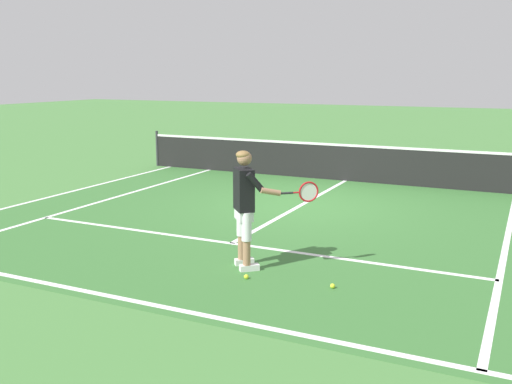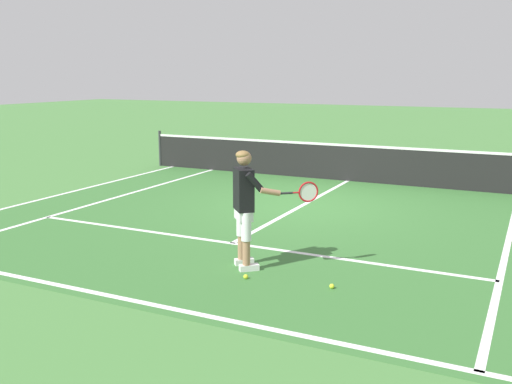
% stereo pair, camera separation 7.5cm
% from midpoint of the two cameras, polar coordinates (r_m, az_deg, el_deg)
% --- Properties ---
extents(ground_plane, '(80.00, 80.00, 0.00)m').
position_cam_midpoint_polar(ground_plane, '(12.53, 4.81, -1.28)').
color(ground_plane, '#477F3D').
extents(court_inner_surface, '(10.98, 9.53, 0.00)m').
position_cam_midpoint_polar(court_inner_surface, '(11.29, 2.27, -2.66)').
color(court_inner_surface, '#387033').
rests_on(court_inner_surface, ground).
extents(line_baseline, '(10.98, 0.10, 0.01)m').
position_cam_midpoint_polar(line_baseline, '(7.54, -12.12, -10.24)').
color(line_baseline, white).
rests_on(line_baseline, ground).
extents(line_service, '(8.23, 0.10, 0.01)m').
position_cam_midpoint_polar(line_service, '(9.70, -2.13, -5.03)').
color(line_service, white).
rests_on(line_service, ground).
extents(line_centre_service, '(0.10, 6.40, 0.01)m').
position_cam_midpoint_polar(line_centre_service, '(12.52, 4.79, -1.27)').
color(line_centre_service, white).
rests_on(line_centre_service, ground).
extents(line_singles_left, '(0.10, 9.13, 0.01)m').
position_cam_midpoint_polar(line_singles_left, '(13.44, -14.00, -0.70)').
color(line_singles_left, white).
rests_on(line_singles_left, ground).
extents(line_singles_right, '(0.10, 9.13, 0.01)m').
position_cam_midpoint_polar(line_singles_right, '(10.40, 23.56, -4.87)').
color(line_singles_right, white).
rests_on(line_singles_right, ground).
extents(line_doubles_left, '(0.10, 9.13, 0.01)m').
position_cam_midpoint_polar(line_doubles_left, '(14.35, -18.22, -0.17)').
color(line_doubles_left, white).
rests_on(line_doubles_left, ground).
extents(tennis_net, '(11.96, 0.08, 1.07)m').
position_cam_midpoint_polar(tennis_net, '(15.41, 9.16, 2.90)').
color(tennis_net, '#333338').
rests_on(tennis_net, ground).
extents(tennis_player, '(1.18, 0.70, 1.71)m').
position_cam_midpoint_polar(tennis_player, '(8.25, -0.75, -0.91)').
color(tennis_player, white).
rests_on(tennis_player, ground).
extents(tennis_ball_near_feet, '(0.07, 0.07, 0.07)m').
position_cam_midpoint_polar(tennis_ball_near_feet, '(7.79, 7.72, -9.12)').
color(tennis_ball_near_feet, '#CCE02D').
rests_on(tennis_ball_near_feet, ground).
extents(tennis_ball_by_baseline, '(0.07, 0.07, 0.07)m').
position_cam_midpoint_polar(tennis_ball_by_baseline, '(8.07, -0.74, -8.28)').
color(tennis_ball_by_baseline, '#CCE02D').
rests_on(tennis_ball_by_baseline, ground).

